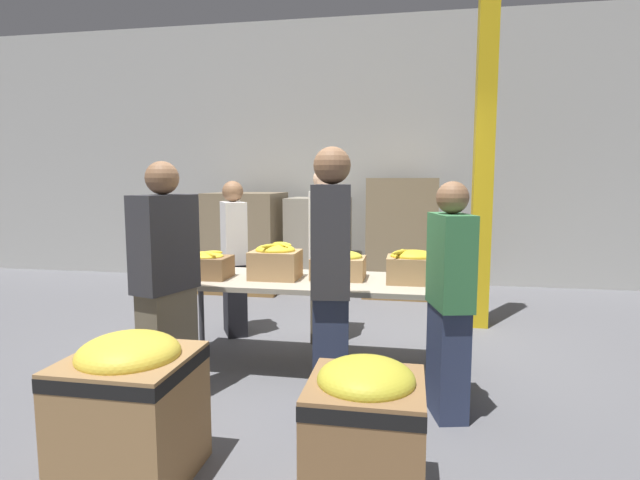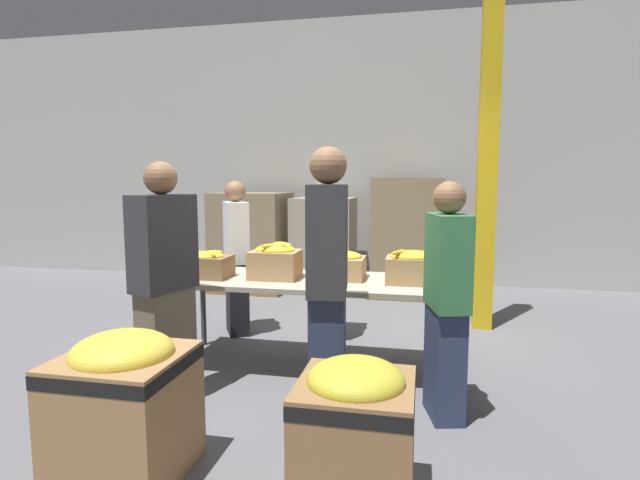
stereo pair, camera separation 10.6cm
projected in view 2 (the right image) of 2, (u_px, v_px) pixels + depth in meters
The scene contains 18 objects.
ground_plane at pixel (307, 367), 4.20m from camera, with size 30.00×30.00×0.00m, color slate.
wall_back at pixel (363, 152), 7.63m from camera, with size 16.00×0.08×4.00m.
sorting_table at pixel (307, 285), 4.12m from camera, with size 2.33×0.86×0.76m.
banana_box_0 at pixel (203, 264), 4.17m from camera, with size 0.46×0.30×0.23m.
banana_box_1 at pixel (275, 261), 4.12m from camera, with size 0.39×0.33×0.31m.
banana_box_2 at pixel (338, 264), 4.11m from camera, with size 0.43×0.34×0.25m.
banana_box_3 at pixel (413, 266), 3.93m from camera, with size 0.42×0.37×0.28m.
volunteer_0 at pixel (165, 284), 3.49m from camera, with size 0.36×0.50×1.70m.
volunteer_1 at pixel (328, 286), 3.23m from camera, with size 0.29×0.50×1.78m.
volunteer_2 at pixel (237, 259), 5.07m from camera, with size 0.39×0.47×1.56m.
volunteer_3 at pixel (446, 302), 3.24m from camera, with size 0.30×0.46×1.56m.
volunteer_4 at pixel (326, 255), 4.88m from camera, with size 0.23×0.46×1.69m.
donation_bin_0 at pixel (125, 401), 2.61m from camera, with size 0.62×0.62×0.79m.
donation_bin_1 at pixel (355, 430), 2.37m from camera, with size 0.55×0.55×0.73m.
support_pillar at pixel (488, 138), 5.13m from camera, with size 0.19×0.19×4.00m.
pallet_stack_0 at pixel (407, 237), 6.89m from camera, with size 1.01×1.01×1.60m.
pallet_stack_1 at pixel (324, 244), 7.22m from camera, with size 0.93×0.93×1.32m.
pallet_stack_2 at pixel (252, 241), 7.27m from camera, with size 1.09×1.09×1.39m.
Camera 2 is at (0.93, -3.94, 1.56)m, focal length 28.00 mm.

